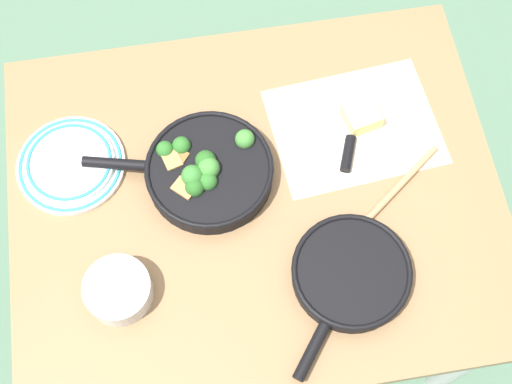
# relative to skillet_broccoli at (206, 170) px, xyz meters

# --- Properties ---
(ground_plane) EXTENTS (14.00, 14.00, 0.00)m
(ground_plane) POSITION_rel_skillet_broccoli_xyz_m (0.10, -0.06, -0.79)
(ground_plane) COLOR #51755B
(dining_table_red) EXTENTS (1.06, 0.86, 0.76)m
(dining_table_red) POSITION_rel_skillet_broccoli_xyz_m (0.10, -0.06, -0.12)
(dining_table_red) COLOR olive
(dining_table_red) RESTS_ON ground_plane
(skillet_broccoli) EXTENTS (0.41, 0.28, 0.08)m
(skillet_broccoli) POSITION_rel_skillet_broccoli_xyz_m (0.00, 0.00, 0.00)
(skillet_broccoli) COLOR black
(skillet_broccoli) RESTS_ON dining_table_red
(skillet_eggs) EXTENTS (0.28, 0.32, 0.04)m
(skillet_eggs) POSITION_rel_skillet_broccoli_xyz_m (0.26, -0.28, -0.01)
(skillet_eggs) COLOR black
(skillet_eggs) RESTS_ON dining_table_red
(wooden_spoon) EXTENTS (0.31, 0.25, 0.02)m
(wooden_spoon) POSITION_rel_skillet_broccoli_xyz_m (0.33, -0.16, -0.02)
(wooden_spoon) COLOR tan
(wooden_spoon) RESTS_ON dining_table_red
(parchment_sheet) EXTENTS (0.39, 0.31, 0.00)m
(parchment_sheet) POSITION_rel_skillet_broccoli_xyz_m (0.35, 0.07, -0.03)
(parchment_sheet) COLOR silver
(parchment_sheet) RESTS_ON dining_table_red
(grater_knife) EXTENTS (0.11, 0.24, 0.02)m
(grater_knife) POSITION_rel_skillet_broccoli_xyz_m (0.33, 0.04, -0.02)
(grater_knife) COLOR silver
(grater_knife) RESTS_ON dining_table_red
(cheese_block) EXTENTS (0.09, 0.09, 0.04)m
(cheese_block) POSITION_rel_skillet_broccoli_xyz_m (0.36, 0.08, -0.01)
(cheese_block) COLOR #EFD67A
(cheese_block) RESTS_ON dining_table_red
(dinner_plate_stack) EXTENTS (0.24, 0.24, 0.03)m
(dinner_plate_stack) POSITION_rel_skillet_broccoli_xyz_m (-0.29, 0.07, -0.02)
(dinner_plate_stack) COLOR white
(dinner_plate_stack) RESTS_ON dining_table_red
(prep_bowl_steel) EXTENTS (0.14, 0.14, 0.06)m
(prep_bowl_steel) POSITION_rel_skillet_broccoli_xyz_m (-0.21, -0.24, -0.00)
(prep_bowl_steel) COLOR #B7B7BC
(prep_bowl_steel) RESTS_ON dining_table_red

